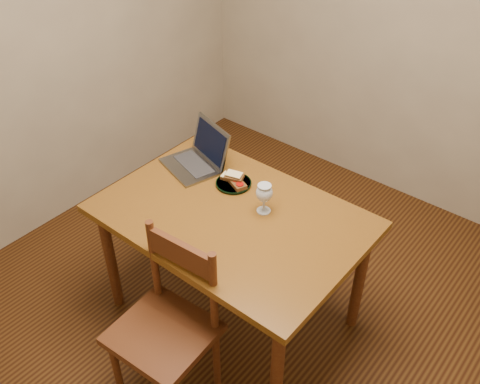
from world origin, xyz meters
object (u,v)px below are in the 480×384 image
Objects in this scene: chair at (166,322)px; plate at (234,184)px; laptop at (199,155)px; table at (232,227)px; milk_glass at (264,198)px.

plate is (-0.22, 0.75, 0.25)m from chair.
plate is 0.49× the size of laptop.
milk_glass is at bearing 46.57° from table.
chair is at bearing -82.29° from table.
milk_glass is 0.54m from laptop.
laptop is (-0.27, 0.03, 0.05)m from plate.
table is at bearing -52.30° from plate.
laptop reaches higher than chair.
laptop is at bearing 173.68° from plate.
plate is 0.28m from milk_glass.
table is 0.58m from chair.
milk_glass is (0.26, -0.07, 0.07)m from plate.
chair is at bearing -73.41° from plate.
milk_glass reaches higher than plate.
table is at bearing 93.64° from chair.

